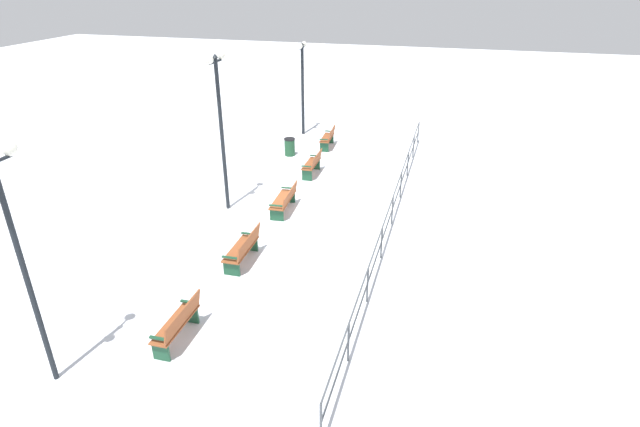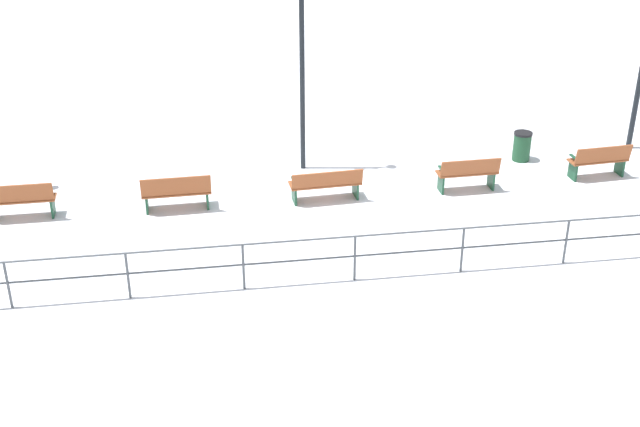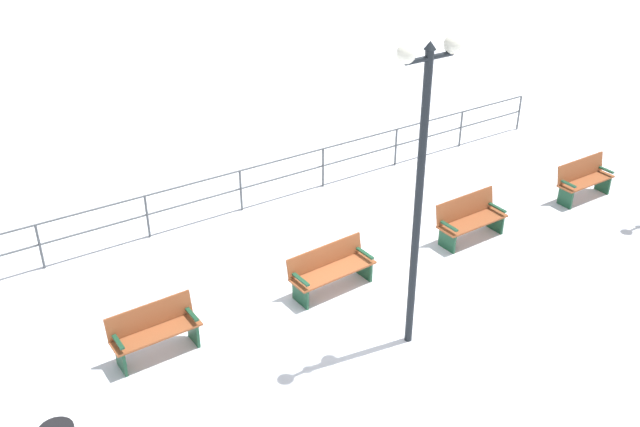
{
  "view_description": "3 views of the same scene",
  "coord_description": "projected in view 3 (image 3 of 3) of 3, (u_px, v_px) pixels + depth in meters",
  "views": [
    {
      "loc": [
        -5.43,
        14.73,
        7.56
      ],
      "look_at": [
        -1.66,
        0.9,
        0.53
      ],
      "focal_mm": 28.56,
      "sensor_mm": 36.0,
      "label": 1
    },
    {
      "loc": [
        -17.92,
        2.87,
        8.76
      ],
      "look_at": [
        -2.6,
        0.5,
        0.91
      ],
      "focal_mm": 47.47,
      "sensor_mm": 36.0,
      "label": 2
    },
    {
      "loc": [
        9.12,
        -6.25,
        7.88
      ],
      "look_at": [
        -1.48,
        0.59,
        0.83
      ],
      "focal_mm": 40.5,
      "sensor_mm": 36.0,
      "label": 3
    }
  ],
  "objects": [
    {
      "name": "bench_third",
      "position": [
        331.0,
        269.0,
        13.41
      ],
      "size": [
        0.67,
        1.71,
        0.83
      ],
      "rotation": [
        0.0,
        0.0,
        0.06
      ],
      "color": "brown",
      "rests_on": "ground"
    },
    {
      "name": "lamppost_middle",
      "position": [
        422.0,
        154.0,
        10.6
      ],
      "size": [
        0.27,
        1.11,
        5.17
      ],
      "color": "black",
      "rests_on": "ground"
    },
    {
      "name": "waterfront_railing",
      "position": [
        240.0,
        183.0,
        15.95
      ],
      "size": [
        0.05,
        17.53,
        1.0
      ],
      "color": "#4C5156",
      "rests_on": "ground"
    },
    {
      "name": "bench_fifth",
      "position": [
        584.0,
        179.0,
        16.58
      ],
      "size": [
        0.5,
        1.52,
        0.92
      ],
      "rotation": [
        0.0,
        0.0,
        0.01
      ],
      "color": "brown",
      "rests_on": "ground"
    },
    {
      "name": "ground_plane",
      "position": [
        336.0,
        293.0,
        13.49
      ],
      "size": [
        80.0,
        80.0,
        0.0
      ],
      "primitive_type": "plane",
      "color": "white",
      "rests_on": "ground"
    },
    {
      "name": "bench_fourth",
      "position": [
        470.0,
        218.0,
        15.01
      ],
      "size": [
        0.61,
        1.59,
        0.92
      ],
      "rotation": [
        0.0,
        0.0,
        0.02
      ],
      "color": "brown",
      "rests_on": "ground"
    },
    {
      "name": "bench_second",
      "position": [
        155.0,
        330.0,
        11.75
      ],
      "size": [
        0.53,
        1.48,
        0.89
      ],
      "rotation": [
        0.0,
        0.0,
        0.02
      ],
      "color": "brown",
      "rests_on": "ground"
    }
  ]
}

